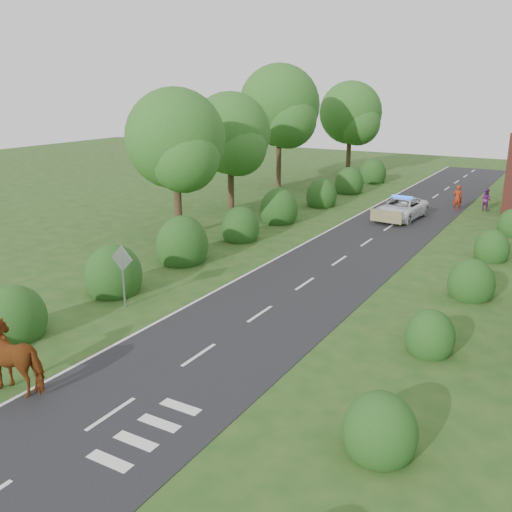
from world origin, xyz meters
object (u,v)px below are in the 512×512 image
Objects in this scene: road_sign at (123,267)px; cow at (21,361)px; police_van at (401,209)px; pedestrian_red at (457,198)px; pedestrian_purple at (486,199)px.

road_sign is 1.08× the size of cow.
police_van is 5.20m from pedestrian_red.
road_sign reaches higher than pedestrian_purple.
pedestrian_red reaches higher than cow.
police_van is 3.37× the size of pedestrian_purple.
pedestrian_red is at bearing 64.79° from police_van.
road_sign is 28.01m from pedestrian_purple.
road_sign is 6.48m from cow.
road_sign is at bearing 96.59° from pedestrian_purple.
road_sign is 0.49× the size of police_van.
road_sign reaches higher than pedestrian_red.
cow is (1.77, -6.18, -0.83)m from road_sign.
pedestrian_red reaches higher than pedestrian_purple.
police_van is 2.87× the size of pedestrian_red.
pedestrian_purple is (7.47, 32.60, -0.06)m from cow.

